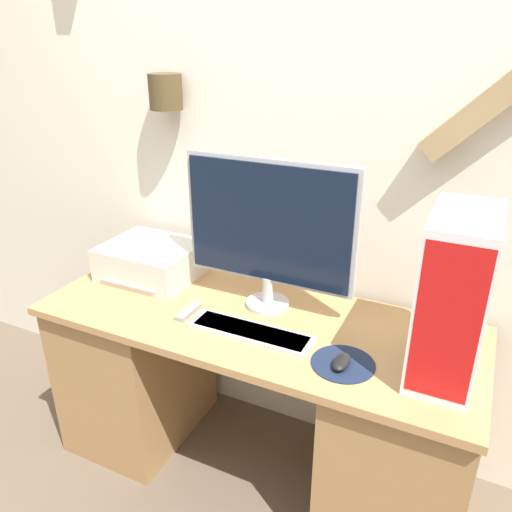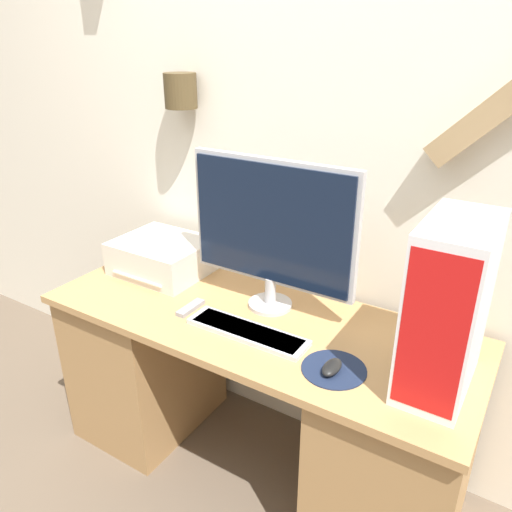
{
  "view_description": "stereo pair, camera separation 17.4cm",
  "coord_description": "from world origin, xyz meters",
  "px_view_note": "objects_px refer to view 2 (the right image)",
  "views": [
    {
      "loc": [
        0.7,
        -1.12,
        1.71
      ],
      "look_at": [
        0.01,
        0.32,
        0.99
      ],
      "focal_mm": 35.0,
      "sensor_mm": 36.0,
      "label": 1
    },
    {
      "loc": [
        0.85,
        -1.03,
        1.71
      ],
      "look_at": [
        0.01,
        0.32,
        0.99
      ],
      "focal_mm": 35.0,
      "sensor_mm": 36.0,
      "label": 2
    }
  ],
  "objects_px": {
    "mouse": "(332,367)",
    "remote_control": "(191,308)",
    "computer_tower": "(448,308)",
    "monitor": "(272,227)",
    "printer": "(163,256)",
    "keyboard": "(247,332)"
  },
  "relations": [
    {
      "from": "mouse",
      "to": "remote_control",
      "type": "bearing_deg",
      "value": 173.46
    },
    {
      "from": "monitor",
      "to": "computer_tower",
      "type": "distance_m",
      "value": 0.67
    },
    {
      "from": "keyboard",
      "to": "printer",
      "type": "relative_size",
      "value": 1.16
    },
    {
      "from": "monitor",
      "to": "mouse",
      "type": "height_order",
      "value": "monitor"
    },
    {
      "from": "remote_control",
      "to": "mouse",
      "type": "bearing_deg",
      "value": -6.54
    },
    {
      "from": "monitor",
      "to": "keyboard",
      "type": "xyz_separation_m",
      "value": [
        0.03,
        -0.22,
        -0.31
      ]
    },
    {
      "from": "monitor",
      "to": "computer_tower",
      "type": "height_order",
      "value": "monitor"
    },
    {
      "from": "monitor",
      "to": "keyboard",
      "type": "height_order",
      "value": "monitor"
    },
    {
      "from": "computer_tower",
      "to": "remote_control",
      "type": "distance_m",
      "value": 0.93
    },
    {
      "from": "monitor",
      "to": "printer",
      "type": "relative_size",
      "value": 1.7
    },
    {
      "from": "monitor",
      "to": "remote_control",
      "type": "bearing_deg",
      "value": -142.29
    },
    {
      "from": "printer",
      "to": "remote_control",
      "type": "bearing_deg",
      "value": -32.82
    },
    {
      "from": "monitor",
      "to": "remote_control",
      "type": "xyz_separation_m",
      "value": [
        -0.24,
        -0.19,
        -0.32
      ]
    },
    {
      "from": "mouse",
      "to": "monitor",
      "type": "bearing_deg",
      "value": 145.18
    },
    {
      "from": "mouse",
      "to": "computer_tower",
      "type": "bearing_deg",
      "value": 22.5
    },
    {
      "from": "computer_tower",
      "to": "monitor",
      "type": "bearing_deg",
      "value": 167.87
    },
    {
      "from": "monitor",
      "to": "computer_tower",
      "type": "xyz_separation_m",
      "value": [
        0.66,
        -0.14,
        -0.06
      ]
    },
    {
      "from": "keyboard",
      "to": "printer",
      "type": "distance_m",
      "value": 0.63
    },
    {
      "from": "keyboard",
      "to": "printer",
      "type": "xyz_separation_m",
      "value": [
        -0.59,
        0.23,
        0.06
      ]
    },
    {
      "from": "computer_tower",
      "to": "remote_control",
      "type": "height_order",
      "value": "computer_tower"
    },
    {
      "from": "computer_tower",
      "to": "remote_control",
      "type": "bearing_deg",
      "value": -177.0
    },
    {
      "from": "monitor",
      "to": "mouse",
      "type": "bearing_deg",
      "value": -34.82
    }
  ]
}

